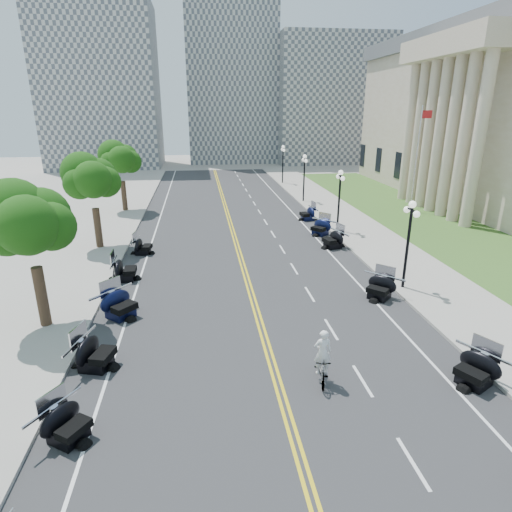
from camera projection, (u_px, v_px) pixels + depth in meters
name	position (u px, v px, depth m)	size (l,w,h in m)	color
ground	(263.00, 334.00, 19.49)	(160.00, 160.00, 0.00)	gray
road	(241.00, 261.00, 28.85)	(16.00, 90.00, 0.01)	#333335
centerline_yellow_a	(240.00, 260.00, 28.83)	(0.12, 90.00, 0.00)	yellow
centerline_yellow_b	(243.00, 260.00, 28.86)	(0.12, 90.00, 0.00)	yellow
edge_line_north	(333.00, 256.00, 29.64)	(0.12, 90.00, 0.00)	white
edge_line_south	(144.00, 265.00, 28.05)	(0.12, 90.00, 0.00)	white
lane_dash_4	(413.00, 463.00, 12.39)	(0.12, 2.00, 0.00)	white
lane_dash_5	(362.00, 380.00, 16.14)	(0.12, 2.00, 0.00)	white
lane_dash_6	(331.00, 329.00, 19.88)	(0.12, 2.00, 0.00)	white
lane_dash_7	(310.00, 294.00, 23.63)	(0.12, 2.00, 0.00)	white
lane_dash_8	(294.00, 269.00, 27.37)	(0.12, 2.00, 0.00)	white
lane_dash_9	(282.00, 249.00, 31.12)	(0.12, 2.00, 0.00)	white
lane_dash_10	(273.00, 234.00, 34.87)	(0.12, 2.00, 0.00)	white
lane_dash_11	(266.00, 222.00, 38.61)	(0.12, 2.00, 0.00)	white
lane_dash_12	(259.00, 212.00, 42.36)	(0.12, 2.00, 0.00)	white
lane_dash_13	(254.00, 203.00, 46.11)	(0.12, 2.00, 0.00)	white
lane_dash_14	(250.00, 196.00, 49.85)	(0.12, 2.00, 0.00)	white
lane_dash_15	(246.00, 190.00, 53.60)	(0.12, 2.00, 0.00)	white
lane_dash_16	(243.00, 185.00, 57.34)	(0.12, 2.00, 0.00)	white
lane_dash_17	(240.00, 180.00, 61.09)	(0.12, 2.00, 0.00)	white
lane_dash_18	(237.00, 176.00, 64.84)	(0.12, 2.00, 0.00)	white
lane_dash_19	(235.00, 172.00, 68.58)	(0.12, 2.00, 0.00)	white
sidewalk_north	(389.00, 253.00, 30.13)	(5.00, 90.00, 0.15)	#9E9991
sidewalk_south	(79.00, 267.00, 27.52)	(5.00, 90.00, 0.15)	#9E9991
lawn	(426.00, 222.00, 38.51)	(9.00, 60.00, 0.10)	#356023
distant_block_a	(102.00, 87.00, 71.06)	(18.00, 14.00, 26.00)	gray
distant_block_b	(231.00, 78.00, 78.76)	(16.00, 12.00, 30.00)	gray
distant_block_c	(329.00, 101.00, 79.50)	(20.00, 14.00, 22.00)	gray
street_lamp_2	(407.00, 246.00, 23.45)	(0.50, 1.20, 4.90)	black
street_lamp_3	(339.00, 201.00, 34.69)	(0.50, 1.20, 4.90)	black
street_lamp_4	(304.00, 178.00, 45.93)	(0.50, 1.20, 4.90)	black
street_lamp_5	(283.00, 164.00, 57.17)	(0.50, 1.20, 4.90)	black
flagpole	(416.00, 161.00, 40.69)	(1.10, 0.20, 10.00)	silver
tree_2	(30.00, 230.00, 18.56)	(4.80, 4.80, 9.20)	#235619
tree_3	(92.00, 184.00, 29.80)	(4.80, 4.80, 9.20)	#235619
tree_4	(121.00, 163.00, 41.04)	(4.80, 4.80, 9.20)	#235619
motorcycle_n_4	(476.00, 368.00, 15.73)	(1.98, 1.98, 1.39)	black
motorcycle_n_6	(380.00, 286.00, 22.93)	(1.99, 1.99, 1.39)	black
motorcycle_n_8	(333.00, 238.00, 31.29)	(2.03, 2.03, 1.42)	black
motorcycle_n_9	(320.00, 226.00, 34.50)	(2.01, 2.01, 1.40)	black
motorcycle_n_10	(308.00, 213.00, 39.08)	(1.96, 1.96, 1.37)	black
motorcycle_s_4	(67.00, 422.00, 13.08)	(1.85, 1.85, 1.29)	black
motorcycle_s_5	(95.00, 352.00, 16.73)	(2.08, 2.08, 1.45)	black
motorcycle_s_6	(120.00, 303.00, 20.83)	(2.15, 2.15, 1.51)	black
motorcycle_s_7	(124.00, 269.00, 25.34)	(2.10, 2.10, 1.47)	black
motorcycle_s_8	(143.00, 245.00, 29.97)	(1.82, 1.82, 1.27)	black
bicycle	(322.00, 368.00, 15.93)	(0.53, 1.87, 1.12)	#A51414
cyclist_rider	(324.00, 334.00, 15.44)	(0.66, 0.43, 1.81)	white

